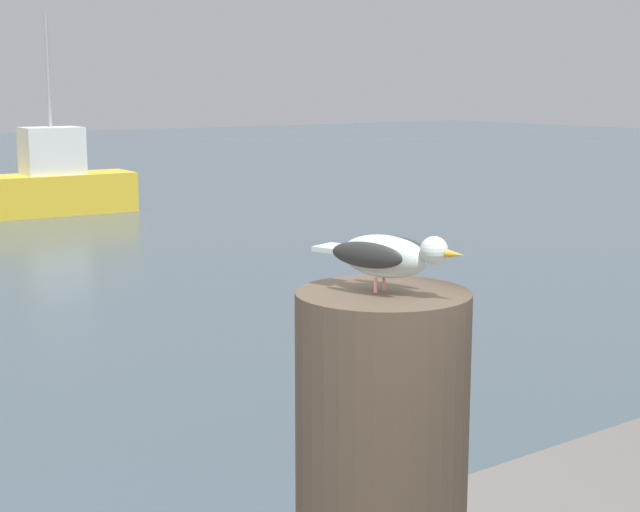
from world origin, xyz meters
The scene contains 4 objects.
mooring_post centered at (1.06, -0.48, 2.04)m, with size 0.42×0.42×0.82m, color #382D23.
seagull centered at (1.07, -0.48, 2.54)m, with size 0.20×0.39×0.14m.
boat_yellow centered at (6.77, 19.48, 0.64)m, with size 6.04×1.61×4.61m.
channel_buoy centered at (4.54, 3.78, 0.48)m, with size 0.56×0.56×1.33m.
Camera 1 is at (-0.35, -2.15, 2.92)m, focal length 53.64 mm.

